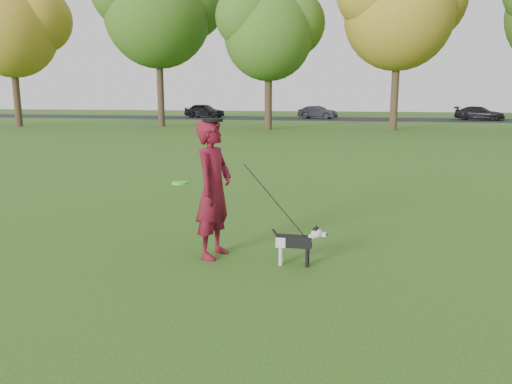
% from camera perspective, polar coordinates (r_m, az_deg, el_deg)
% --- Properties ---
extents(ground, '(120.00, 120.00, 0.00)m').
position_cam_1_polar(ground, '(7.51, -1.72, -6.84)').
color(ground, '#285116').
rests_on(ground, ground).
extents(road, '(120.00, 7.00, 0.02)m').
position_cam_1_polar(road, '(47.04, 9.32, 8.25)').
color(road, black).
rests_on(road, ground).
extents(man, '(0.60, 0.80, 1.98)m').
position_cam_1_polar(man, '(7.10, -4.87, 0.30)').
color(man, '#5C0D1F').
rests_on(man, ground).
extents(dog, '(0.76, 0.15, 0.58)m').
position_cam_1_polar(dog, '(6.86, 4.89, -5.56)').
color(dog, black).
rests_on(dog, ground).
extents(car_left, '(4.17, 2.44, 1.33)m').
position_cam_1_polar(car_left, '(49.14, -5.91, 9.24)').
color(car_left, black).
rests_on(car_left, road).
extents(car_mid, '(3.73, 2.12, 1.16)m').
position_cam_1_polar(car_mid, '(47.12, 7.07, 9.03)').
color(car_mid, black).
rests_on(car_mid, road).
extents(car_right, '(4.43, 2.96, 1.19)m').
position_cam_1_polar(car_right, '(48.18, 24.17, 8.21)').
color(car_right, black).
rests_on(car_right, road).
extents(man_held_items, '(1.92, 0.39, 1.60)m').
position_cam_1_polar(man_held_items, '(6.82, 1.80, -0.70)').
color(man_held_items, '#34FF20').
rests_on(man_held_items, ground).
extents(tree_row, '(51.74, 8.86, 12.01)m').
position_cam_1_polar(tree_row, '(33.55, 6.24, 19.86)').
color(tree_row, '#38281C').
rests_on(tree_row, ground).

